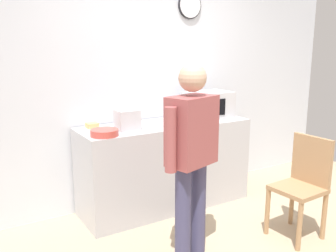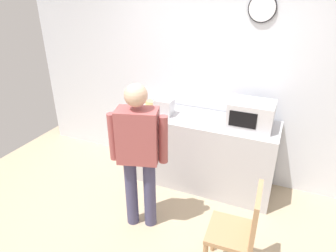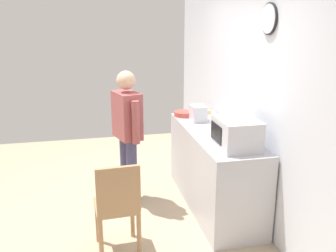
{
  "view_description": "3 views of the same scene",
  "coord_description": "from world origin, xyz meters",
  "px_view_note": "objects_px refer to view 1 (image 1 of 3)",
  "views": [
    {
      "loc": [
        -2.01,
        -2.1,
        1.77
      ],
      "look_at": [
        -0.25,
        0.8,
        1.01
      ],
      "focal_mm": 39.71,
      "sensor_mm": 36.0,
      "label": 1
    },
    {
      "loc": [
        0.92,
        -2.0,
        2.43
      ],
      "look_at": [
        -0.28,
        0.79,
        0.98
      ],
      "focal_mm": 31.83,
      "sensor_mm": 36.0,
      "label": 2
    },
    {
      "loc": [
        3.93,
        -0.22,
        2.2
      ],
      "look_at": [
        -0.32,
        0.72,
        0.95
      ],
      "focal_mm": 40.17,
      "sensor_mm": 36.0,
      "label": 3
    }
  ],
  "objects_px": {
    "sandwich_plate": "(92,127)",
    "wooden_chair": "(303,182)",
    "salad_bowl": "(104,133)",
    "person_standing": "(192,149)",
    "spoon_utensil": "(165,125)",
    "toaster": "(127,120)",
    "microwave": "(208,105)",
    "fork_utensil": "(170,120)"
  },
  "relations": [
    {
      "from": "sandwich_plate",
      "to": "wooden_chair",
      "type": "distance_m",
      "value": 2.08
    },
    {
      "from": "sandwich_plate",
      "to": "salad_bowl",
      "type": "height_order",
      "value": "sandwich_plate"
    },
    {
      "from": "person_standing",
      "to": "spoon_utensil",
      "type": "bearing_deg",
      "value": 72.59
    },
    {
      "from": "person_standing",
      "to": "toaster",
      "type": "bearing_deg",
      "value": 97.98
    },
    {
      "from": "sandwich_plate",
      "to": "toaster",
      "type": "distance_m",
      "value": 0.36
    },
    {
      "from": "microwave",
      "to": "sandwich_plate",
      "type": "height_order",
      "value": "microwave"
    },
    {
      "from": "sandwich_plate",
      "to": "salad_bowl",
      "type": "bearing_deg",
      "value": -89.49
    },
    {
      "from": "microwave",
      "to": "fork_utensil",
      "type": "height_order",
      "value": "microwave"
    },
    {
      "from": "microwave",
      "to": "spoon_utensil",
      "type": "bearing_deg",
      "value": -170.36
    },
    {
      "from": "microwave",
      "to": "fork_utensil",
      "type": "relative_size",
      "value": 2.94
    },
    {
      "from": "person_standing",
      "to": "wooden_chair",
      "type": "xyz_separation_m",
      "value": [
        1.1,
        -0.23,
        -0.42
      ]
    },
    {
      "from": "toaster",
      "to": "wooden_chair",
      "type": "distance_m",
      "value": 1.76
    },
    {
      "from": "person_standing",
      "to": "salad_bowl",
      "type": "bearing_deg",
      "value": 117.38
    },
    {
      "from": "microwave",
      "to": "sandwich_plate",
      "type": "xyz_separation_m",
      "value": [
        -1.34,
        0.12,
        -0.13
      ]
    },
    {
      "from": "microwave",
      "to": "person_standing",
      "type": "xyz_separation_m",
      "value": [
        -0.92,
        -1.0,
        -0.14
      ]
    },
    {
      "from": "spoon_utensil",
      "to": "person_standing",
      "type": "relative_size",
      "value": 0.1
    },
    {
      "from": "microwave",
      "to": "salad_bowl",
      "type": "height_order",
      "value": "microwave"
    },
    {
      "from": "person_standing",
      "to": "microwave",
      "type": "bearing_deg",
      "value": 47.24
    },
    {
      "from": "spoon_utensil",
      "to": "person_standing",
      "type": "distance_m",
      "value": 0.93
    },
    {
      "from": "microwave",
      "to": "salad_bowl",
      "type": "distance_m",
      "value": 1.36
    },
    {
      "from": "microwave",
      "to": "spoon_utensil",
      "type": "relative_size",
      "value": 2.94
    },
    {
      "from": "spoon_utensil",
      "to": "wooden_chair",
      "type": "bearing_deg",
      "value": -53.77
    },
    {
      "from": "salad_bowl",
      "to": "person_standing",
      "type": "xyz_separation_m",
      "value": [
        0.42,
        -0.8,
        -0.02
      ]
    },
    {
      "from": "microwave",
      "to": "spoon_utensil",
      "type": "xyz_separation_m",
      "value": [
        -0.64,
        -0.11,
        -0.15
      ]
    },
    {
      "from": "salad_bowl",
      "to": "toaster",
      "type": "bearing_deg",
      "value": 21.52
    },
    {
      "from": "toaster",
      "to": "person_standing",
      "type": "distance_m",
      "value": 0.93
    },
    {
      "from": "person_standing",
      "to": "sandwich_plate",
      "type": "bearing_deg",
      "value": 110.54
    },
    {
      "from": "salad_bowl",
      "to": "person_standing",
      "type": "bearing_deg",
      "value": -62.62
    },
    {
      "from": "sandwich_plate",
      "to": "fork_utensil",
      "type": "height_order",
      "value": "sandwich_plate"
    },
    {
      "from": "salad_bowl",
      "to": "wooden_chair",
      "type": "bearing_deg",
      "value": -34.35
    },
    {
      "from": "toaster",
      "to": "fork_utensil",
      "type": "bearing_deg",
      "value": 15.9
    },
    {
      "from": "wooden_chair",
      "to": "person_standing",
      "type": "bearing_deg",
      "value": 168.14
    },
    {
      "from": "toaster",
      "to": "person_standing",
      "type": "height_order",
      "value": "person_standing"
    },
    {
      "from": "toaster",
      "to": "person_standing",
      "type": "xyz_separation_m",
      "value": [
        0.13,
        -0.92,
        -0.09
      ]
    },
    {
      "from": "microwave",
      "to": "toaster",
      "type": "bearing_deg",
      "value": -175.71
    },
    {
      "from": "microwave",
      "to": "salad_bowl",
      "type": "xyz_separation_m",
      "value": [
        -1.34,
        -0.19,
        -0.12
      ]
    },
    {
      "from": "salad_bowl",
      "to": "person_standing",
      "type": "relative_size",
      "value": 0.16
    },
    {
      "from": "microwave",
      "to": "sandwich_plate",
      "type": "relative_size",
      "value": 2.13
    },
    {
      "from": "fork_utensil",
      "to": "wooden_chair",
      "type": "relative_size",
      "value": 0.18
    },
    {
      "from": "sandwich_plate",
      "to": "spoon_utensil",
      "type": "distance_m",
      "value": 0.74
    },
    {
      "from": "spoon_utensil",
      "to": "wooden_chair",
      "type": "relative_size",
      "value": 0.18
    },
    {
      "from": "microwave",
      "to": "person_standing",
      "type": "bearing_deg",
      "value": -132.76
    }
  ]
}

